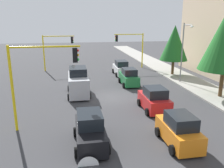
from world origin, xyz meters
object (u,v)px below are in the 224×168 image
object	(u,v)px
traffic_signal_far_right	(57,46)
car_black	(90,131)
traffic_signal_near_right	(39,71)
delivery_van_silver	(78,82)
car_white	(121,68)
traffic_signal_far_left	(131,44)
street_lamp_curbside	(184,47)
car_green	(129,77)
tree_roadside_mid	(174,43)
car_red	(154,100)
car_orange	(179,131)

from	to	relation	value
traffic_signal_far_right	car_black	distance (m)	23.13
traffic_signal_near_right	delivery_van_silver	distance (m)	8.35
traffic_signal_near_right	car_white	distance (m)	18.15
delivery_van_silver	car_white	xyz separation A→B (m)	(-8.14, 6.14, -0.39)
traffic_signal_far_right	car_white	bearing A→B (deg)	62.88
car_white	traffic_signal_far_left	bearing A→B (deg)	150.65
traffic_signal_far_right	street_lamp_curbside	xyz separation A→B (m)	(10.39, 14.82, 0.64)
traffic_signal_far_right	car_green	bearing A→B (deg)	40.70
traffic_signal_far_right	tree_roadside_mid	bearing A→B (deg)	68.99
street_lamp_curbside	car_white	xyz separation A→B (m)	(-5.91, -6.07, -3.45)
traffic_signal_near_right	car_red	xyz separation A→B (m)	(-2.02, 8.78, -3.20)
street_lamp_curbside	car_green	xyz separation A→B (m)	(-0.48, -6.30, -3.45)
car_red	traffic_signal_far_right	bearing A→B (deg)	-154.23
delivery_van_silver	car_green	world-z (taller)	delivery_van_silver
delivery_van_silver	car_white	size ratio (longest dim) A/B	1.18
car_green	car_red	bearing A→B (deg)	1.16
delivery_van_silver	car_white	distance (m)	10.20
traffic_signal_far_right	car_orange	xyz separation A→B (m)	(23.67, 8.18, -2.81)
delivery_van_silver	car_orange	xyz separation A→B (m)	(11.04, 5.56, -0.39)
traffic_signal_far_left	car_white	distance (m)	5.91
car_white	car_orange	world-z (taller)	same
car_white	car_green	world-z (taller)	same
car_white	car_green	distance (m)	5.43
traffic_signal_far_right	street_lamp_curbside	size ratio (longest dim) A/B	0.74
street_lamp_curbside	car_orange	size ratio (longest dim) A/B	1.91
car_white	car_black	distance (m)	19.20
tree_roadside_mid	car_green	xyz separation A→B (m)	(3.90, -7.10, -3.49)
street_lamp_curbside	traffic_signal_far_right	bearing A→B (deg)	-125.03
car_green	street_lamp_curbside	bearing A→B (deg)	85.60
traffic_signal_near_right	car_white	world-z (taller)	traffic_signal_near_right
traffic_signal_far_left	car_red	bearing A→B (deg)	-8.19
traffic_signal_far_left	car_orange	bearing A→B (deg)	-7.44
traffic_signal_far_left	delivery_van_silver	xyz separation A→B (m)	(12.62, -8.66, -2.53)
traffic_signal_far_right	delivery_van_silver	size ratio (longest dim) A/B	1.08
traffic_signal_far_right	car_green	world-z (taller)	traffic_signal_far_right
traffic_signal_near_right	car_red	distance (m)	9.56
car_white	tree_roadside_mid	bearing A→B (deg)	77.53
street_lamp_curbside	car_black	xyz separation A→B (m)	(12.38, -11.90, -3.45)
traffic_signal_near_right	car_orange	bearing A→B (deg)	66.09
delivery_van_silver	car_red	size ratio (longest dim) A/B	1.30
traffic_signal_far_left	car_white	xyz separation A→B (m)	(4.48, -2.52, -2.92)
traffic_signal_near_right	tree_roadside_mid	world-z (taller)	tree_roadside_mid
traffic_signal_far_left	car_orange	xyz separation A→B (m)	(23.67, -3.09, -2.92)
traffic_signal_far_right	traffic_signal_near_right	world-z (taller)	traffic_signal_near_right
car_red	car_green	bearing A→B (deg)	-178.84
traffic_signal_far_right	traffic_signal_far_left	xyz separation A→B (m)	(0.00, 11.27, 0.11)
traffic_signal_near_right	car_black	size ratio (longest dim) A/B	1.44
traffic_signal_near_right	delivery_van_silver	xyz separation A→B (m)	(-7.38, 2.71, -2.82)
car_red	car_green	distance (m)	8.08
traffic_signal_far_left	car_red	world-z (taller)	traffic_signal_far_left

